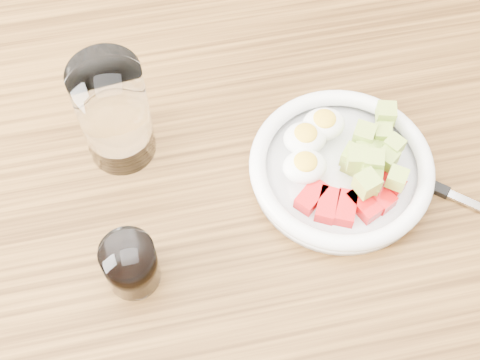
% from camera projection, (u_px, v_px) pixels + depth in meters
% --- Properties ---
extents(ground, '(4.00, 4.00, 0.00)m').
position_uv_depth(ground, '(245.00, 359.00, 1.49)').
color(ground, brown).
rests_on(ground, ground).
extents(dining_table, '(1.50, 0.90, 0.77)m').
position_uv_depth(dining_table, '(249.00, 232.00, 0.91)').
color(dining_table, brown).
rests_on(dining_table, ground).
extents(bowl, '(0.23, 0.23, 0.06)m').
position_uv_depth(bowl, '(341.00, 166.00, 0.82)').
color(bowl, white).
rests_on(bowl, dining_table).
extents(fork, '(0.17, 0.14, 0.01)m').
position_uv_depth(fork, '(432.00, 186.00, 0.83)').
color(fork, black).
rests_on(fork, dining_table).
extents(water_glass, '(0.08, 0.08, 0.15)m').
position_uv_depth(water_glass, '(114.00, 113.00, 0.79)').
color(water_glass, white).
rests_on(water_glass, dining_table).
extents(coffee_glass, '(0.06, 0.06, 0.07)m').
position_uv_depth(coffee_glass, '(131.00, 265.00, 0.74)').
color(coffee_glass, white).
rests_on(coffee_glass, dining_table).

